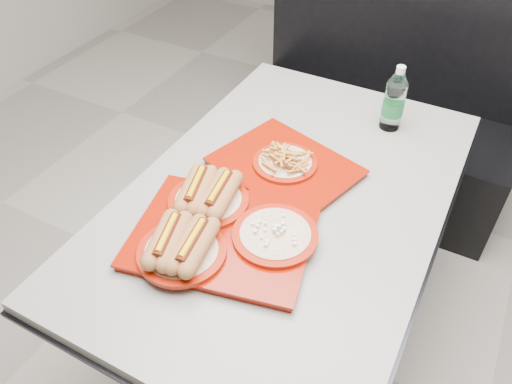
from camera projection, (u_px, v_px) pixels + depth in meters
The scene contains 6 objects.
ground at pixel (280, 329), 2.03m from camera, with size 6.00×6.00×0.00m, color #9E998E.
diner_table at pixel (286, 229), 1.64m from camera, with size 0.92×1.42×0.75m.
booth_bench at pixel (379, 114), 2.48m from camera, with size 1.30×0.57×1.35m.
tray_near at pixel (216, 227), 1.36m from camera, with size 0.55×0.47×0.11m.
tray_far at pixel (285, 164), 1.59m from camera, with size 0.50×0.44×0.08m.
water_bottle at pixel (394, 102), 1.71m from camera, with size 0.07×0.07×0.24m.
Camera 1 is at (0.44, -1.05, 1.77)m, focal length 35.00 mm.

